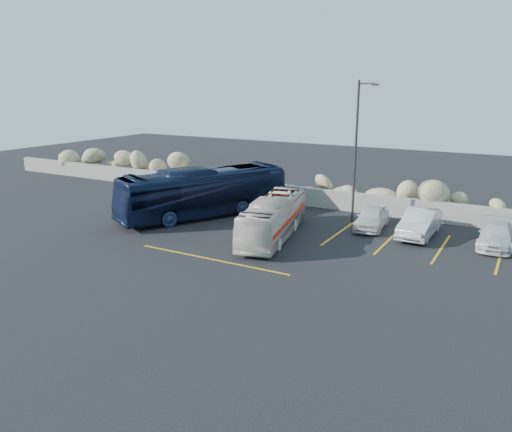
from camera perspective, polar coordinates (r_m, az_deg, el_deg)
The scene contains 10 objects.
ground at distance 22.34m, azimuth -3.30°, elevation -5.54°, with size 90.00×90.00×0.00m, color black.
seawall at distance 32.48m, azimuth 8.23°, elevation 1.93°, with size 60.00×0.40×1.20m, color gray.
riprap_pile at distance 33.44m, azimuth 9.03°, elevation 3.49°, with size 54.00×2.80×2.60m, color #978562, non-canonical shape.
parking_lines at distance 25.31m, azimuth 12.59°, elevation -3.39°, with size 18.16×9.36×0.01m.
lamppost at distance 28.68m, azimuth 11.43°, elevation 7.59°, with size 1.14×0.18×8.00m.
vintage_bus at distance 25.85m, azimuth 1.99°, elevation -0.20°, with size 1.79×7.66×2.13m, color beige.
tour_coach at distance 30.18m, azimuth -6.01°, elevation 2.71°, with size 2.48×10.58×2.95m, color #101A36.
car_a at distance 28.34m, azimuth 13.10°, elevation -0.17°, with size 1.46×3.63×1.24m, color silver.
car_b at distance 27.56m, azimuth 18.20°, elevation -0.78°, with size 1.49×4.28×1.41m, color silver.
car_c at distance 27.25m, azimuth 25.78°, elevation -2.00°, with size 1.59×3.92×1.14m, color silver.
Camera 1 is at (11.44, -17.55, 7.76)m, focal length 35.00 mm.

